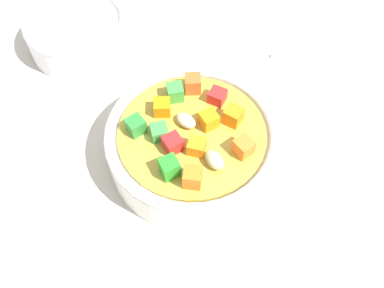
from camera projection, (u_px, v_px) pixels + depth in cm
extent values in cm
cube|color=#BAB2A0|center=(192.00, 162.00, 42.68)|extent=(140.00, 140.00, 2.00)
cylinder|color=white|center=(192.00, 146.00, 40.16)|extent=(16.52, 16.52, 4.03)
torus|color=white|center=(192.00, 133.00, 38.21)|extent=(16.57, 16.57, 1.04)
cylinder|color=gold|center=(192.00, 133.00, 38.31)|extent=(14.09, 14.09, 0.40)
ellipsoid|color=beige|center=(210.00, 162.00, 35.57)|extent=(2.23, 1.51, 1.33)
cube|color=orange|center=(212.00, 123.00, 37.78)|extent=(1.55, 1.55, 1.51)
cube|color=orange|center=(244.00, 147.00, 36.29)|extent=(1.75, 1.75, 1.61)
cube|color=green|center=(159.00, 132.00, 37.38)|extent=(1.88, 1.88, 1.29)
cube|color=red|center=(217.00, 96.00, 39.73)|extent=(2.13, 2.13, 1.27)
cube|color=orange|center=(162.00, 107.00, 38.84)|extent=(2.08, 2.08, 1.47)
cube|color=green|center=(175.00, 92.00, 39.77)|extent=(1.96, 1.96, 1.61)
cube|color=green|center=(169.00, 167.00, 34.99)|extent=(1.63, 1.63, 1.83)
cube|color=orange|center=(193.00, 84.00, 40.27)|extent=(2.07, 2.07, 1.79)
ellipsoid|color=beige|center=(185.00, 121.00, 38.25)|extent=(2.46, 1.95, 0.99)
cube|color=orange|center=(193.00, 177.00, 34.48)|extent=(2.16, 2.16, 1.83)
cube|color=red|center=(173.00, 143.00, 36.56)|extent=(1.57, 1.57, 1.49)
cube|color=orange|center=(233.00, 116.00, 38.16)|extent=(2.08, 2.08, 1.66)
cube|color=#2D8233|center=(136.00, 126.00, 37.61)|extent=(1.71, 1.71, 1.54)
cube|color=orange|center=(197.00, 146.00, 36.49)|extent=(2.17, 2.17, 1.33)
cylinder|color=silver|center=(320.00, 59.00, 49.04)|extent=(7.68, 9.77, 0.64)
ellipsoid|color=silver|center=(220.00, 49.00, 49.81)|extent=(3.83, 3.98, 0.87)
cylinder|color=white|center=(79.00, 34.00, 49.17)|extent=(12.16, 12.16, 3.78)
torus|color=white|center=(75.00, 20.00, 47.39)|extent=(12.29, 12.29, 0.97)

